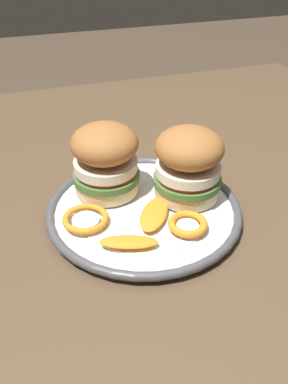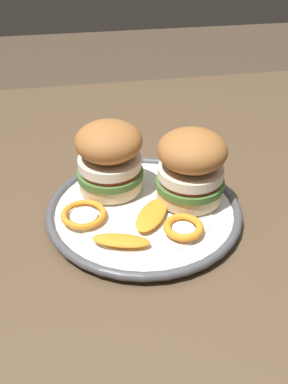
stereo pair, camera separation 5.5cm
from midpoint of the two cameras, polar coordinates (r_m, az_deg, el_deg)
dining_table at (r=0.67m, az=-3.65°, el=-8.74°), size 1.11×0.99×0.74m
dinner_plate at (r=0.58m, az=-2.73°, el=-2.58°), size 0.27×0.27×0.02m
sandwich_half_left at (r=0.58m, az=-7.97°, el=4.43°), size 0.12×0.12×0.10m
sandwich_half_right at (r=0.57m, az=3.28°, el=3.88°), size 0.12×0.12×0.10m
orange_peel_curled at (r=0.55m, az=-10.77°, el=-3.68°), size 0.08×0.08×0.01m
orange_peel_strip_long at (r=0.55m, az=-1.49°, el=-3.09°), size 0.07×0.08×0.01m
orange_peel_strip_short at (r=0.51m, az=-5.21°, el=-6.89°), size 0.08×0.05×0.01m
orange_peel_small_curl at (r=0.53m, az=3.02°, el=-4.48°), size 0.07×0.07×0.01m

